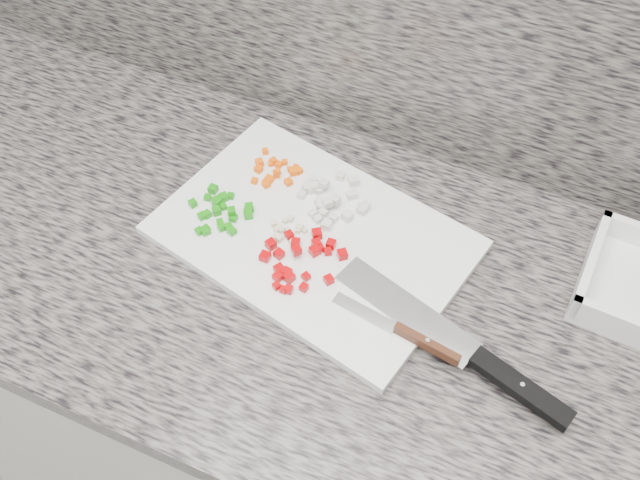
{
  "coord_description": "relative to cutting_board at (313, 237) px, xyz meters",
  "views": [
    {
      "loc": [
        0.19,
        0.91,
        1.75
      ],
      "look_at": [
        -0.06,
        1.47,
        0.93
      ],
      "focal_mm": 40.0,
      "sensor_mm": 36.0,
      "label": 1
    }
  ],
  "objects": [
    {
      "name": "cabinet",
      "position": [
        0.08,
        -0.05,
        -0.48
      ],
      "size": [
        3.92,
        0.62,
        0.86
      ],
      "primitive_type": "cube",
      "color": "silver",
      "rests_on": "ground"
    },
    {
      "name": "countertop",
      "position": [
        0.08,
        -0.05,
        -0.03
      ],
      "size": [
        3.96,
        0.64,
        0.04
      ],
      "primitive_type": "cube",
      "color": "#605C55",
      "rests_on": "cabinet"
    },
    {
      "name": "paring_knife",
      "position": [
        0.19,
        -0.11,
        0.01
      ],
      "size": [
        0.19,
        0.04,
        0.02
      ],
      "rotation": [
        0.0,
        0.0,
        -0.16
      ],
      "color": "#B9BBC0",
      "rests_on": "cutting_board"
    },
    {
      "name": "green_pepper_pile",
      "position": [
        -0.14,
        -0.02,
        0.01
      ],
      "size": [
        0.1,
        0.09,
        0.02
      ],
      "color": "#17860C",
      "rests_on": "cutting_board"
    },
    {
      "name": "garlic_pile",
      "position": [
        -0.04,
        -0.01,
        0.01
      ],
      "size": [
        0.06,
        0.05,
        0.01
      ],
      "color": "beige",
      "rests_on": "cutting_board"
    },
    {
      "name": "onion_pile",
      "position": [
        -0.0,
        0.07,
        0.02
      ],
      "size": [
        0.11,
        0.11,
        0.02
      ],
      "color": "beige",
      "rests_on": "cutting_board"
    },
    {
      "name": "cutting_board",
      "position": [
        0.0,
        0.0,
        0.0
      ],
      "size": [
        0.5,
        0.39,
        0.01
      ],
      "primitive_type": "cube",
      "rotation": [
        0.0,
        0.0,
        -0.22
      ],
      "color": "white",
      "rests_on": "countertop"
    },
    {
      "name": "chef_knife",
      "position": [
        0.28,
        -0.11,
        0.01
      ],
      "size": [
        0.35,
        0.14,
        0.02
      ],
      "rotation": [
        0.0,
        0.0,
        -0.3
      ],
      "color": "#B9BBC0",
      "rests_on": "cutting_board"
    },
    {
      "name": "red_pepper_pile",
      "position": [
        0.0,
        -0.05,
        0.01
      ],
      "size": [
        0.12,
        0.12,
        0.02
      ],
      "color": "#B90206",
      "rests_on": "cutting_board"
    },
    {
      "name": "carrot_pile",
      "position": [
        -0.11,
        0.09,
        0.01
      ],
      "size": [
        0.08,
        0.08,
        0.02
      ],
      "color": "#FA5A05",
      "rests_on": "cutting_board"
    }
  ]
}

